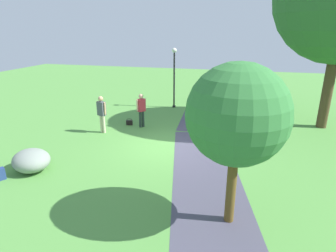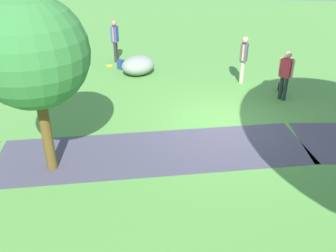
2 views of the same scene
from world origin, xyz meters
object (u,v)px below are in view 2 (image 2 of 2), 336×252
object	(u,v)px
backpack_by_boulder	(121,65)
frisbee_on_grass	(110,66)
man_near_boulder	(115,38)
lawn_boulder	(138,65)
woman_with_handbag	(286,72)
passerby_on_path	(244,56)
handbag_on_grass	(281,88)
young_tree_near_path	(32,54)

from	to	relation	value
backpack_by_boulder	frisbee_on_grass	distance (m)	0.72
frisbee_on_grass	man_near_boulder	bearing A→B (deg)	-105.82
man_near_boulder	frisbee_on_grass	world-z (taller)	man_near_boulder
lawn_boulder	man_near_boulder	size ratio (longest dim) A/B	1.03
lawn_boulder	backpack_by_boulder	size ratio (longest dim) A/B	4.65
woman_with_handbag	backpack_by_boulder	bearing A→B (deg)	-23.88
passerby_on_path	frisbee_on_grass	world-z (taller)	passerby_on_path
lawn_boulder	handbag_on_grass	xyz separation A→B (m)	(-5.42, 1.44, -0.23)
young_tree_near_path	passerby_on_path	size ratio (longest dim) A/B	2.30
young_tree_near_path	woman_with_handbag	world-z (taller)	young_tree_near_path
lawn_boulder	man_near_boulder	distance (m)	2.10
handbag_on_grass	frisbee_on_grass	bearing A→B (deg)	-19.07
lawn_boulder	woman_with_handbag	size ratio (longest dim) A/B	1.10
young_tree_near_path	handbag_on_grass	bearing A→B (deg)	-140.40
young_tree_near_path	lawn_boulder	distance (m)	7.31
passerby_on_path	backpack_by_boulder	world-z (taller)	passerby_on_path
backpack_by_boulder	frisbee_on_grass	bearing A→B (deg)	-31.97
lawn_boulder	woman_with_handbag	xyz separation A→B (m)	(-5.30, 2.15, 0.61)
woman_with_handbag	man_near_boulder	xyz separation A→B (m)	(6.54, -3.70, 0.09)
young_tree_near_path	woman_with_handbag	distance (m)	8.09
young_tree_near_path	handbag_on_grass	xyz separation A→B (m)	(-6.48, -5.36, -2.70)
man_near_boulder	passerby_on_path	size ratio (longest dim) A/B	1.03
passerby_on_path	lawn_boulder	bearing A→B (deg)	-8.92
lawn_boulder	handbag_on_grass	distance (m)	5.62
young_tree_near_path	passerby_on_path	xyz separation A→B (m)	(-5.13, -6.16, -1.81)
young_tree_near_path	backpack_by_boulder	distance (m)	7.82
handbag_on_grass	woman_with_handbag	bearing A→B (deg)	80.55
young_tree_near_path	frisbee_on_grass	size ratio (longest dim) A/B	14.53
passerby_on_path	handbag_on_grass	bearing A→B (deg)	149.39
lawn_boulder	frisbee_on_grass	world-z (taller)	lawn_boulder
woman_with_handbag	backpack_by_boulder	size ratio (longest dim) A/B	4.22
frisbee_on_grass	handbag_on_grass	bearing A→B (deg)	160.93
woman_with_handbag	frisbee_on_grass	size ratio (longest dim) A/B	6.07
backpack_by_boulder	lawn_boulder	bearing A→B (deg)	145.81
lawn_boulder	backpack_by_boulder	world-z (taller)	lawn_boulder
young_tree_near_path	woman_with_handbag	size ratio (longest dim) A/B	2.40
passerby_on_path	handbag_on_grass	size ratio (longest dim) A/B	5.21
man_near_boulder	passerby_on_path	xyz separation A→B (m)	(-5.31, 2.19, -0.04)
woman_with_handbag	handbag_on_grass	size ratio (longest dim) A/B	4.99
young_tree_near_path	frisbee_on_grass	bearing A→B (deg)	-87.36
passerby_on_path	handbag_on_grass	distance (m)	1.80
woman_with_handbag	frisbee_on_grass	world-z (taller)	woman_with_handbag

